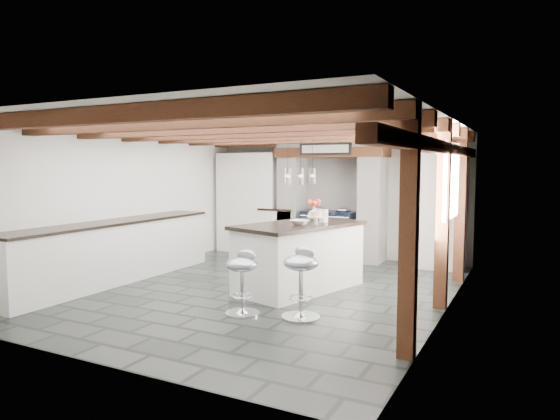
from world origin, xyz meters
The scene contains 6 objects.
ground centered at (0.00, 0.00, 0.00)m, with size 6.00×6.00×0.00m, color black.
room_shell centered at (-0.61, 1.42, 1.07)m, with size 6.00×6.03×6.00m.
range_cooker centered at (0.00, 2.68, 0.47)m, with size 1.00×0.63×0.99m.
kitchen_island centered at (0.49, 0.25, 0.48)m, with size 1.48×2.10×1.25m.
bar_stool_near centered at (1.08, -0.97, 0.51)m, with size 0.50×0.50×0.82m.
bar_stool_far centered at (0.40, -1.15, 0.47)m, with size 0.41×0.41×0.76m.
Camera 1 is at (3.41, -6.05, 1.73)m, focal length 32.00 mm.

